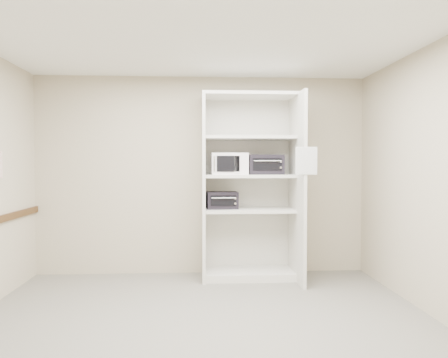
{
  "coord_description": "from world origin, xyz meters",
  "views": [
    {
      "loc": [
        -0.05,
        -4.02,
        1.51
      ],
      "look_at": [
        0.26,
        1.27,
        1.33
      ],
      "focal_mm": 35.0,
      "sensor_mm": 36.0,
      "label": 1
    }
  ],
  "objects": [
    {
      "name": "wall_front",
      "position": [
        0.0,
        -2.0,
        1.35
      ],
      "size": [
        4.5,
        0.02,
        2.7
      ],
      "primitive_type": "cube",
      "color": "#B3A68D",
      "rests_on": "ground"
    },
    {
      "name": "wall_right",
      "position": [
        2.25,
        0.0,
        1.35
      ],
      "size": [
        0.02,
        4.0,
        2.7
      ],
      "primitive_type": "cube",
      "color": "#B3A68D",
      "rests_on": "ground"
    },
    {
      "name": "ceiling",
      "position": [
        0.0,
        0.0,
        2.7
      ],
      "size": [
        4.5,
        4.0,
        0.01
      ],
      "primitive_type": "cube",
      "color": "white"
    },
    {
      "name": "paper_sign",
      "position": [
        1.23,
        1.07,
        1.55
      ],
      "size": [
        0.25,
        0.01,
        0.32
      ],
      "primitive_type": "cube",
      "rotation": [
        0.0,
        0.0,
        -0.0
      ],
      "color": "white",
      "rests_on": "shelving_unit"
    },
    {
      "name": "shelving_unit",
      "position": [
        0.67,
        1.7,
        1.13
      ],
      "size": [
        1.24,
        0.92,
        2.42
      ],
      "color": "silver",
      "rests_on": "floor"
    },
    {
      "name": "floor",
      "position": [
        0.0,
        0.0,
        0.0
      ],
      "size": [
        4.5,
        4.0,
        0.01
      ],
      "primitive_type": "cube",
      "color": "#656259",
      "rests_on": "ground"
    },
    {
      "name": "toaster_oven_upper",
      "position": [
        0.84,
        1.72,
        1.5
      ],
      "size": [
        0.45,
        0.34,
        0.26
      ],
      "primitive_type": "cube",
      "rotation": [
        0.0,
        0.0,
        -0.01
      ],
      "color": "black",
      "rests_on": "shelving_unit"
    },
    {
      "name": "microwave",
      "position": [
        0.36,
        1.69,
        1.51
      ],
      "size": [
        0.47,
        0.36,
        0.28
      ],
      "primitive_type": "cube",
      "rotation": [
        0.0,
        0.0,
        0.01
      ],
      "color": "white",
      "rests_on": "shelving_unit"
    },
    {
      "name": "toaster_oven_lower",
      "position": [
        0.26,
        1.72,
        1.03
      ],
      "size": [
        0.42,
        0.33,
        0.22
      ],
      "primitive_type": "cube",
      "rotation": [
        0.0,
        0.0,
        0.08
      ],
      "color": "black",
      "rests_on": "shelving_unit"
    },
    {
      "name": "wall_back",
      "position": [
        0.0,
        2.0,
        1.35
      ],
      "size": [
        4.5,
        0.02,
        2.7
      ],
      "primitive_type": "cube",
      "color": "#B3A68D",
      "rests_on": "ground"
    }
  ]
}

